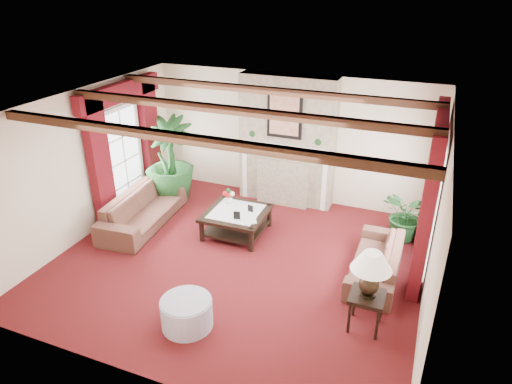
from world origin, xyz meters
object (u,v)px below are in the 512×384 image
at_px(sofa_left, 143,204).
at_px(sofa_right, 377,255).
at_px(side_table, 365,311).
at_px(ottoman, 187,313).
at_px(coffee_table, 236,222).
at_px(potted_palm, 171,178).

height_order(sofa_left, sofa_right, sofa_left).
height_order(side_table, ottoman, side_table).
height_order(coffee_table, side_table, side_table).
bearing_deg(side_table, sofa_left, 163.41).
relative_size(sofa_right, coffee_table, 1.68).
relative_size(sofa_left, potted_palm, 1.17).
bearing_deg(sofa_right, ottoman, -45.69).
distance_m(sofa_left, coffee_table, 1.88).
bearing_deg(sofa_left, side_table, -111.33).
bearing_deg(ottoman, potted_palm, 124.14).
bearing_deg(side_table, coffee_table, 147.88).
relative_size(side_table, ottoman, 0.76).
relative_size(sofa_right, potted_palm, 0.98).
bearing_deg(coffee_table, potted_palm, 156.35).
xyz_separation_m(sofa_right, potted_palm, (-4.54, 1.16, 0.15)).
distance_m(sofa_left, ottoman, 3.17).
bearing_deg(potted_palm, side_table, -28.44).
bearing_deg(ottoman, coffee_table, 98.67).
bearing_deg(ottoman, sofa_right, 44.40).
height_order(coffee_table, ottoman, coffee_table).
relative_size(sofa_left, sofa_right, 1.19).
height_order(sofa_right, coffee_table, sofa_right).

